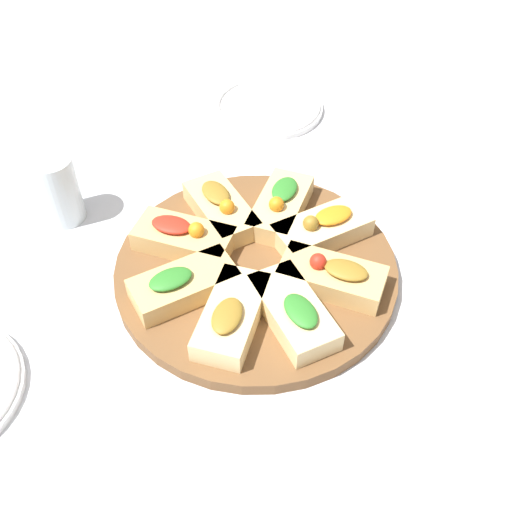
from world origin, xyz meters
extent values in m
plane|color=silver|center=(0.00, 0.00, 0.00)|extent=(3.00, 3.00, 0.00)
cylinder|color=brown|center=(0.00, 0.00, 0.01)|extent=(0.39, 0.39, 0.02)
cube|color=#E5C689|center=(-0.10, 0.04, 0.03)|extent=(0.15, 0.11, 0.03)
ellipsoid|color=olive|center=(-0.11, 0.05, 0.06)|extent=(0.07, 0.05, 0.01)
cube|color=#E5C689|center=(-0.10, -0.04, 0.03)|extent=(0.15, 0.10, 0.03)
ellipsoid|color=#2D7A28|center=(-0.12, -0.04, 0.06)|extent=(0.07, 0.05, 0.01)
cube|color=tan|center=(-0.05, -0.09, 0.03)|extent=(0.12, 0.15, 0.03)
ellipsoid|color=olive|center=(-0.06, -0.11, 0.06)|extent=(0.06, 0.07, 0.01)
sphere|color=red|center=(-0.04, -0.08, 0.06)|extent=(0.02, 0.02, 0.02)
cube|color=#E5C689|center=(0.04, -0.10, 0.03)|extent=(0.11, 0.15, 0.03)
ellipsoid|color=orange|center=(0.05, -0.11, 0.06)|extent=(0.05, 0.07, 0.01)
sphere|color=olive|center=(0.03, -0.08, 0.06)|extent=(0.02, 0.02, 0.02)
cube|color=#DBB775|center=(0.10, -0.05, 0.03)|extent=(0.15, 0.12, 0.03)
ellipsoid|color=#2D7A28|center=(0.11, -0.05, 0.06)|extent=(0.07, 0.06, 0.01)
sphere|color=orange|center=(0.08, -0.04, 0.06)|extent=(0.02, 0.02, 0.02)
cube|color=#DBB775|center=(0.10, 0.04, 0.03)|extent=(0.15, 0.11, 0.03)
ellipsoid|color=olive|center=(0.11, 0.05, 0.06)|extent=(0.07, 0.05, 0.01)
sphere|color=orange|center=(0.08, 0.03, 0.06)|extent=(0.02, 0.02, 0.02)
cube|color=tan|center=(0.05, 0.10, 0.03)|extent=(0.12, 0.15, 0.03)
ellipsoid|color=red|center=(0.05, 0.11, 0.06)|extent=(0.06, 0.07, 0.01)
sphere|color=orange|center=(0.04, 0.08, 0.06)|extent=(0.02, 0.02, 0.02)
cube|color=tan|center=(-0.04, 0.10, 0.03)|extent=(0.11, 0.15, 0.03)
ellipsoid|color=#2D7A28|center=(-0.05, 0.11, 0.06)|extent=(0.05, 0.07, 0.01)
cylinder|color=white|center=(0.41, -0.07, 0.01)|extent=(0.20, 0.20, 0.01)
torus|color=white|center=(0.41, -0.07, 0.01)|extent=(0.20, 0.20, 0.01)
cylinder|color=silver|center=(0.15, 0.28, 0.05)|extent=(0.06, 0.06, 0.11)
camera|label=1|loc=(-0.56, 0.06, 0.62)|focal=42.00mm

